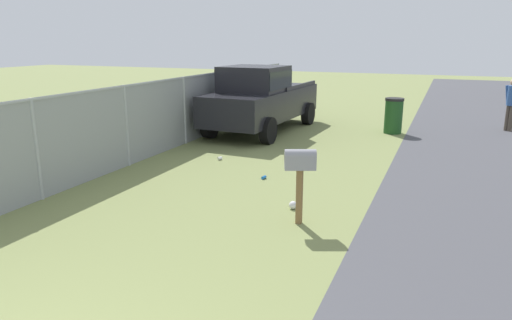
{
  "coord_description": "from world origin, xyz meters",
  "views": [
    {
      "loc": [
        -1.55,
        -2.96,
        2.89
      ],
      "look_at": [
        5.18,
        -0.19,
        0.99
      ],
      "focal_mm": 32.72,
      "sensor_mm": 36.0,
      "label": 1
    }
  ],
  "objects_px": {
    "trash_bin": "(394,116)",
    "pedestrian": "(512,101)",
    "pickup_truck": "(260,97)",
    "mailbox": "(300,165)"
  },
  "relations": [
    {
      "from": "mailbox",
      "to": "trash_bin",
      "type": "relative_size",
      "value": 1.11
    },
    {
      "from": "pickup_truck",
      "to": "pedestrian",
      "type": "distance_m",
      "value": 8.02
    },
    {
      "from": "trash_bin",
      "to": "pedestrian",
      "type": "xyz_separation_m",
      "value": [
        1.79,
        -3.41,
        0.41
      ]
    },
    {
      "from": "pickup_truck",
      "to": "trash_bin",
      "type": "relative_size",
      "value": 4.79
    },
    {
      "from": "pedestrian",
      "to": "mailbox",
      "type": "bearing_deg",
      "value": 27.16
    },
    {
      "from": "mailbox",
      "to": "pedestrian",
      "type": "height_order",
      "value": "pedestrian"
    },
    {
      "from": "mailbox",
      "to": "pedestrian",
      "type": "bearing_deg",
      "value": -43.78
    },
    {
      "from": "mailbox",
      "to": "pedestrian",
      "type": "xyz_separation_m",
      "value": [
        10.05,
        -3.93,
        -0.01
      ]
    },
    {
      "from": "mailbox",
      "to": "trash_bin",
      "type": "xyz_separation_m",
      "value": [
        8.25,
        -0.52,
        -0.42
      ]
    },
    {
      "from": "pickup_truck",
      "to": "mailbox",
      "type": "bearing_deg",
      "value": 29.37
    }
  ]
}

